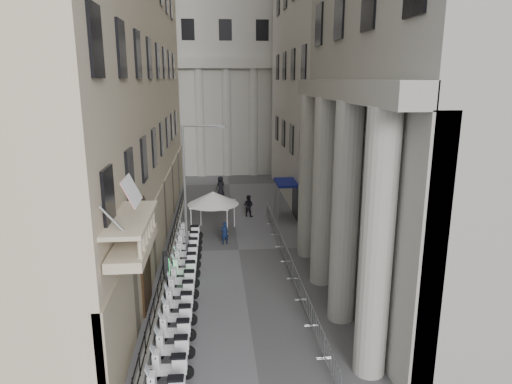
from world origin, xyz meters
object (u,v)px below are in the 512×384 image
(security_tent, at_px, (209,197))
(pedestrian_b, at_px, (248,206))
(street_lamp, at_px, (190,179))
(pedestrian_a, at_px, (225,233))
(info_kiosk, at_px, (166,269))

(security_tent, height_order, pedestrian_b, security_tent)
(security_tent, bearing_deg, street_lamp, -103.04)
(pedestrian_a, height_order, pedestrian_b, pedestrian_b)
(street_lamp, relative_size, pedestrian_a, 5.29)
(info_kiosk, xyz_separation_m, pedestrian_b, (5.37, 12.23, -0.00))
(security_tent, xyz_separation_m, pedestrian_b, (3.07, 3.22, -1.62))
(street_lamp, bearing_deg, pedestrian_a, 50.34)
(pedestrian_b, bearing_deg, info_kiosk, 91.89)
(street_lamp, xyz_separation_m, pedestrian_a, (2.11, 1.73, -4.13))
(info_kiosk, bearing_deg, pedestrian_a, 48.31)
(street_lamp, relative_size, info_kiosk, 4.63)
(security_tent, distance_m, pedestrian_a, 3.64)
(street_lamp, xyz_separation_m, info_kiosk, (-1.19, -4.24, -4.01))
(security_tent, relative_size, info_kiosk, 2.09)
(pedestrian_a, bearing_deg, pedestrian_b, -130.29)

